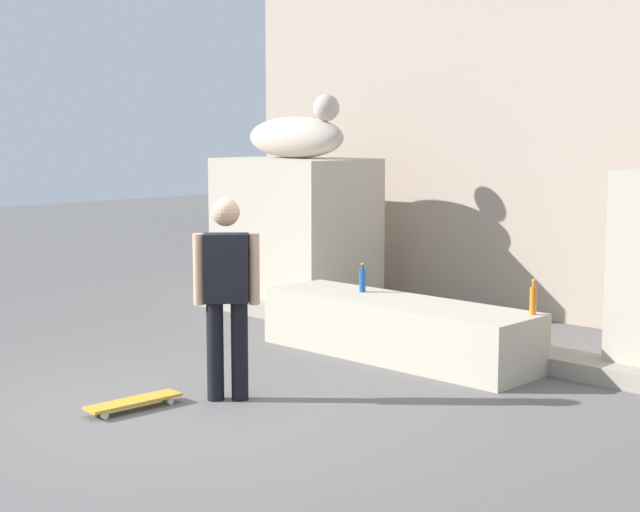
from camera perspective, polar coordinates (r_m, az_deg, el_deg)
The scene contains 10 objects.
ground_plane at distance 7.74m, azimuth -8.13°, elevation -9.22°, with size 40.00×40.00×0.00m, color #605E5B.
facade_wall at distance 11.68m, azimuth 13.99°, elevation 8.75°, with size 9.41×0.60×5.03m, color tan.
pedestal_left at distance 12.15m, azimuth -1.46°, elevation 1.41°, with size 1.84×1.30×1.86m, color #B7AD99.
statue_reclining_left at distance 12.06m, azimuth -1.36°, elevation 7.14°, with size 1.61×0.60×0.78m.
ledge_block at distance 9.46m, azimuth 4.58°, elevation -4.31°, with size 2.90×0.84×0.57m, color #B7AD99.
skater at distance 7.88m, azimuth -5.54°, elevation -1.99°, with size 0.40×0.41×1.67m.
skateboard at distance 7.89m, azimuth -10.97°, elevation -8.46°, with size 0.25×0.81×0.08m.
bottle_orange at distance 8.84m, azimuth 12.49°, elevation -2.56°, with size 0.06×0.06×0.32m.
bottle_blue at distance 9.84m, azimuth 2.53°, elevation -1.44°, with size 0.07×0.07×0.30m.
stair_step at distance 9.99m, azimuth 6.91°, elevation -4.89°, with size 7.33×0.50×0.16m, color gray.
Camera 1 is at (5.87, -4.52, 2.21)m, focal length 54.11 mm.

